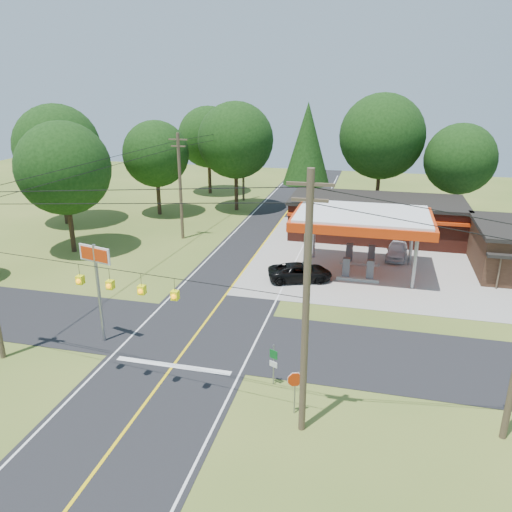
% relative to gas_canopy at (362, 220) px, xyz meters
% --- Properties ---
extents(ground, '(120.00, 120.00, 0.00)m').
position_rel_gas_canopy_xyz_m(ground, '(-9.00, -13.00, -4.27)').
color(ground, '#465E21').
rests_on(ground, ground).
extents(main_highway, '(8.00, 120.00, 0.02)m').
position_rel_gas_canopy_xyz_m(main_highway, '(-9.00, -13.00, -4.26)').
color(main_highway, black).
rests_on(main_highway, ground).
extents(cross_road, '(70.00, 7.00, 0.02)m').
position_rel_gas_canopy_xyz_m(cross_road, '(-9.00, -13.00, -4.25)').
color(cross_road, black).
rests_on(cross_road, ground).
extents(lane_center_yellow, '(0.15, 110.00, 0.00)m').
position_rel_gas_canopy_xyz_m(lane_center_yellow, '(-9.00, -13.00, -4.24)').
color(lane_center_yellow, yellow).
rests_on(lane_center_yellow, main_highway).
extents(gas_canopy, '(10.60, 7.40, 4.88)m').
position_rel_gas_canopy_xyz_m(gas_canopy, '(0.00, 0.00, 0.00)').
color(gas_canopy, gray).
rests_on(gas_canopy, ground).
extents(convenience_store, '(16.40, 7.55, 3.80)m').
position_rel_gas_canopy_xyz_m(convenience_store, '(1.00, 9.98, -2.35)').
color(convenience_store, '#532117').
rests_on(convenience_store, ground).
extents(utility_pole_near_right, '(1.80, 0.30, 11.50)m').
position_rel_gas_canopy_xyz_m(utility_pole_near_right, '(-1.50, -20.00, 1.69)').
color(utility_pole_near_right, '#473828').
rests_on(utility_pole_near_right, ground).
extents(utility_pole_far_left, '(1.80, 0.30, 10.00)m').
position_rel_gas_canopy_xyz_m(utility_pole_far_left, '(-17.00, 5.00, 0.93)').
color(utility_pole_far_left, '#473828').
rests_on(utility_pole_far_left, ground).
extents(utility_pole_north, '(0.30, 0.30, 9.50)m').
position_rel_gas_canopy_xyz_m(utility_pole_north, '(-15.50, 22.00, 0.48)').
color(utility_pole_north, '#473828').
rests_on(utility_pole_north, ground).
extents(overhead_beacons, '(17.04, 2.04, 1.03)m').
position_rel_gas_canopy_xyz_m(overhead_beacons, '(-10.00, -19.00, 1.95)').
color(overhead_beacons, black).
rests_on(overhead_beacons, ground).
extents(treeline_backdrop, '(70.27, 51.59, 13.30)m').
position_rel_gas_canopy_xyz_m(treeline_backdrop, '(-8.18, 11.01, 3.22)').
color(treeline_backdrop, '#332316').
rests_on(treeline_backdrop, ground).
extents(suv_car, '(6.16, 6.16, 1.34)m').
position_rel_gas_canopy_xyz_m(suv_car, '(-4.28, -3.00, -3.59)').
color(suv_car, black).
rests_on(suv_car, ground).
extents(sedan_car, '(4.45, 4.45, 1.37)m').
position_rel_gas_canopy_xyz_m(sedan_car, '(3.00, 4.00, -3.58)').
color(sedan_car, silver).
rests_on(sedan_car, ground).
extents(big_stop_sign, '(2.17, 0.66, 5.99)m').
position_rel_gas_canopy_xyz_m(big_stop_sign, '(-14.00, -15.01, 0.10)').
color(big_stop_sign, gray).
rests_on(big_stop_sign, ground).
extents(octagonal_stop_sign, '(0.73, 0.33, 2.19)m').
position_rel_gas_canopy_xyz_m(octagonal_stop_sign, '(-2.00, -19.01, -2.65)').
color(octagonal_stop_sign, gray).
rests_on(octagonal_stop_sign, ground).
extents(route_sign_post, '(0.43, 0.22, 2.24)m').
position_rel_gas_canopy_xyz_m(route_sign_post, '(-3.42, -16.97, -2.93)').
color(route_sign_post, gray).
rests_on(route_sign_post, ground).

